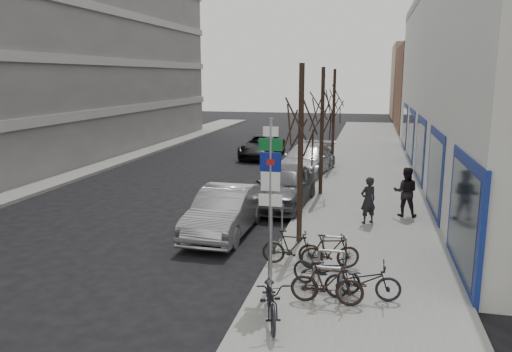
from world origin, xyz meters
The scene contains 25 objects.
ground centered at (0.00, 0.00, 0.00)m, with size 120.00×120.00×0.00m, color black.
sidewalk_east centered at (4.50, 10.00, 0.07)m, with size 5.00×70.00×0.15m, color slate.
sidewalk_west centered at (-11.00, 10.00, 0.07)m, with size 3.00×70.00×0.15m, color slate.
brick_building_far centered at (13.00, 40.00, 4.00)m, with size 12.00×14.00×8.00m, color brown.
tan_building_far centered at (13.50, 55.00, 4.50)m, with size 13.00×12.00×9.00m, color #937A5B.
highway_sign_pole centered at (2.40, -0.01, 2.46)m, with size 0.55×0.10×4.20m.
bike_rack centered at (3.80, 0.60, 0.66)m, with size 0.66×2.26×0.83m.
tree_near centered at (2.60, 3.50, 4.10)m, with size 1.80×1.80×5.50m.
tree_mid centered at (2.60, 10.00, 4.10)m, with size 1.80×1.80×5.50m.
tree_far centered at (2.60, 16.50, 4.10)m, with size 1.80×1.80×5.50m.
meter_front centered at (2.15, 3.00, 0.92)m, with size 0.10×0.08×1.27m.
meter_mid centered at (2.15, 8.50, 0.92)m, with size 0.10×0.08×1.27m.
meter_back centered at (2.15, 14.00, 0.92)m, with size 0.10×0.08×1.27m.
bike_near_left centered at (2.76, -1.65, 0.73)m, with size 0.58×1.92×1.17m, color black.
bike_near_right centered at (3.81, -0.63, 0.65)m, with size 0.49×1.64×1.00m, color black.
bike_mid_curb centered at (3.72, 0.22, 0.68)m, with size 0.53×1.74×1.06m, color black.
bike_mid_inner centered at (2.68, 1.53, 0.64)m, with size 0.48×1.61×0.98m, color black.
bike_far_curb centered at (4.57, -0.22, 0.67)m, with size 0.52×1.71×1.05m, color black.
bike_far_inner centered at (3.70, 1.49, 0.63)m, with size 0.47×1.58×0.96m, color black.
parked_car_front centered at (0.04, 4.13, 0.77)m, with size 1.64×4.69×1.55m, color #A3A2A7.
parked_car_mid centered at (1.35, 8.10, 0.84)m, with size 1.99×4.95×1.69m, color #4A4A4F.
parked_car_back centered at (1.40, 14.84, 0.79)m, with size 2.22×5.47×1.59m, color #B4B3B9.
lane_car centered at (-2.10, 19.81, 0.71)m, with size 2.37×5.14×1.43m, color black.
pedestrian_near centered at (4.62, 5.94, 0.96)m, with size 0.59×0.39×1.62m, color black.
pedestrian_far centered at (5.93, 7.17, 1.06)m, with size 0.67×0.45×1.81m, color black.
Camera 1 is at (4.59, -11.04, 5.13)m, focal length 35.00 mm.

